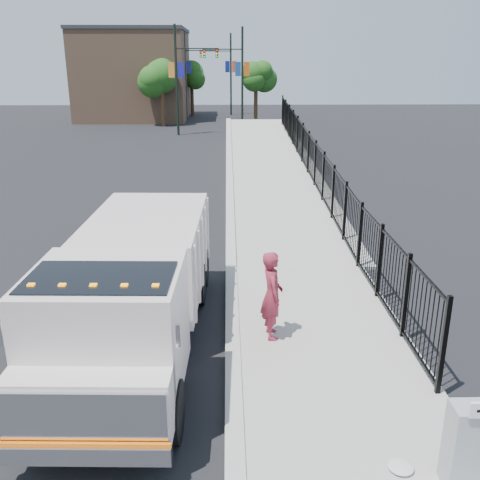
{
  "coord_description": "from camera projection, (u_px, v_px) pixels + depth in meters",
  "views": [
    {
      "loc": [
        -0.08,
        -9.88,
        5.65
      ],
      "look_at": [
        0.2,
        2.0,
        1.6
      ],
      "focal_mm": 40.0,
      "sensor_mm": 36.0,
      "label": 1
    }
  ],
  "objects": [
    {
      "name": "ground",
      "position": [
        233.0,
        343.0,
        11.17
      ],
      "size": [
        120.0,
        120.0,
        0.0
      ],
      "primitive_type": "plane",
      "color": "black",
      "rests_on": "ground"
    },
    {
      "name": "sidewalk",
      "position": [
        344.0,
        397.0,
        9.3
      ],
      "size": [
        3.55,
        12.0,
        0.12
      ],
      "primitive_type": "cube",
      "color": "#9E998E",
      "rests_on": "ground"
    },
    {
      "name": "curb",
      "position": [
        234.0,
        397.0,
        9.25
      ],
      "size": [
        0.3,
        12.0,
        0.16
      ],
      "primitive_type": "cube",
      "color": "#ADAAA3",
      "rests_on": "ground"
    },
    {
      "name": "ramp",
      "position": [
        272.0,
        179.0,
        26.36
      ],
      "size": [
        3.95,
        24.06,
        3.19
      ],
      "primitive_type": "cube",
      "rotation": [
        0.06,
        0.0,
        0.0
      ],
      "color": "#9E998E",
      "rests_on": "ground"
    },
    {
      "name": "iron_fence",
      "position": [
        314.0,
        178.0,
        22.31
      ],
      "size": [
        0.1,
        28.0,
        1.8
      ],
      "primitive_type": "cube",
      "color": "black",
      "rests_on": "ground"
    },
    {
      "name": "truck",
      "position": [
        133.0,
        286.0,
        10.38
      ],
      "size": [
        2.7,
        7.62,
        2.58
      ],
      "rotation": [
        0.0,
        0.0,
        -0.03
      ],
      "color": "black",
      "rests_on": "ground"
    },
    {
      "name": "worker",
      "position": [
        272.0,
        295.0,
        10.92
      ],
      "size": [
        0.52,
        0.73,
        1.87
      ],
      "primitive_type": "imported",
      "rotation": [
        0.0,
        0.0,
        1.68
      ],
      "color": "maroon",
      "rests_on": "sidewalk"
    },
    {
      "name": "utility_cabinet",
      "position": [
        468.0,
        446.0,
        7.12
      ],
      "size": [
        0.55,
        0.4,
        1.25
      ],
      "primitive_type": "cube",
      "color": "gray",
      "rests_on": "sidewalk"
    },
    {
      "name": "debris",
      "position": [
        401.0,
        467.0,
        7.56
      ],
      "size": [
        0.37,
        0.37,
        0.09
      ],
      "primitive_type": "ellipsoid",
      "color": "silver",
      "rests_on": "sidewalk"
    },
    {
      "name": "light_pole_0",
      "position": [
        180.0,
        76.0,
        39.89
      ],
      "size": [
        3.77,
        0.22,
        8.0
      ],
      "color": "black",
      "rests_on": "ground"
    },
    {
      "name": "light_pole_1",
      "position": [
        239.0,
        75.0,
        43.17
      ],
      "size": [
        3.78,
        0.22,
        8.0
      ],
      "color": "black",
      "rests_on": "ground"
    },
    {
      "name": "light_pole_2",
      "position": [
        188.0,
        72.0,
        50.26
      ],
      "size": [
        3.77,
        0.22,
        8.0
      ],
      "color": "black",
      "rests_on": "ground"
    },
    {
      "name": "light_pole_3",
      "position": [
        228.0,
        71.0,
        54.44
      ],
      "size": [
        3.78,
        0.22,
        8.0
      ],
      "color": "black",
      "rests_on": "ground"
    },
    {
      "name": "tree_0",
      "position": [
        162.0,
        79.0,
        45.3
      ],
      "size": [
        2.92,
        2.92,
        5.46
      ],
      "color": "#382314",
      "rests_on": "ground"
    },
    {
      "name": "tree_1",
      "position": [
        256.0,
        79.0,
        47.47
      ],
      "size": [
        2.1,
        2.1,
        5.05
      ],
      "color": "#382314",
      "rests_on": "ground"
    },
    {
      "name": "tree_2",
      "position": [
        192.0,
        76.0,
        53.81
      ],
      "size": [
        2.41,
        2.41,
        5.21
      ],
      "color": "#382314",
      "rests_on": "ground"
    },
    {
      "name": "building",
      "position": [
        134.0,
        76.0,
        51.31
      ],
      "size": [
        10.0,
        10.0,
        8.0
      ],
      "primitive_type": "cube",
      "color": "#8C664C",
      "rests_on": "ground"
    }
  ]
}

